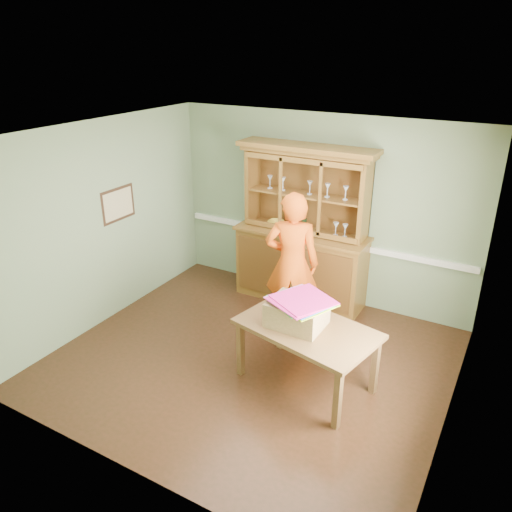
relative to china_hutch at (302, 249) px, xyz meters
The scene contains 14 objects.
floor 1.92m from the china_hutch, 84.94° to the right, with size 4.50×4.50×0.00m, color #442415.
ceiling 2.58m from the china_hutch, 84.94° to the right, with size 4.50×4.50×0.00m, color white.
wall_back 0.62m from the china_hutch, 59.45° to the left, with size 4.50×4.50×0.00m, color gray.
wall_left 2.78m from the china_hutch, 140.32° to the right, with size 4.00×4.00×0.00m, color gray.
wall_right 3.02m from the china_hutch, 35.89° to the right, with size 4.00×4.00×0.00m, color gray.
wall_front 3.78m from the china_hutch, 87.64° to the right, with size 4.50×4.50×0.00m, color gray.
chair_rail 0.30m from the china_hutch, 56.86° to the left, with size 4.41×0.05×0.08m, color white.
framed_map 2.63m from the china_hutch, 145.26° to the right, with size 0.03×0.60×0.46m.
window_panel 3.21m from the china_hutch, 40.55° to the right, with size 0.03×0.96×1.36m.
china_hutch is the anchor object (origin of this frame).
dining_table 2.03m from the china_hutch, 63.66° to the right, with size 1.63×1.18×0.74m.
cardboard_box 1.98m from the china_hutch, 67.03° to the right, with size 0.59×0.47×0.27m, color tan.
kite_stack 2.02m from the china_hutch, 66.02° to the right, with size 0.74×0.74×0.05m.
person 0.89m from the china_hutch, 74.12° to the right, with size 0.69×0.46×1.91m, color #E1530E.
Camera 1 is at (2.54, -4.38, 3.59)m, focal length 35.00 mm.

